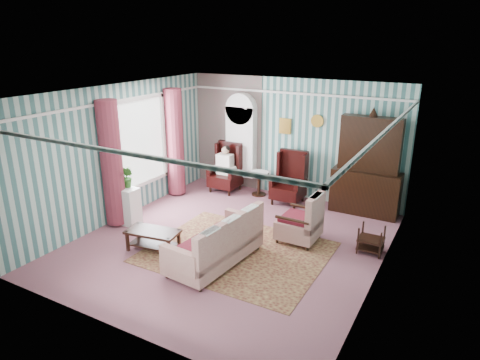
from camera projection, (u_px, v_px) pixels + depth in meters
The scene contains 17 objects.
floor at pixel (231, 242), 8.36m from camera, with size 6.00×6.00×0.00m, color #874E5C.
room_shell at pixel (207, 137), 8.14m from camera, with size 5.53×6.02×2.91m.
bookcase at pixel (241, 147), 10.97m from camera, with size 0.80×0.28×2.24m, color white.
dresser_hutch at pixel (368, 163), 9.36m from camera, with size 1.50×0.56×2.36m, color black.
wingback_left at pixel (225, 168), 10.92m from camera, with size 0.76×0.80×1.25m, color black.
wingback_right at pixel (288, 178), 10.12m from camera, with size 0.76×0.80×1.25m, color black.
seated_woman at pixel (225, 169), 10.93m from camera, with size 0.44×0.40×1.18m, color silver, non-canonical shape.
round_side_table at pixel (259, 184), 10.74m from camera, with size 0.50×0.50×0.60m, color black.
nest_table at pixel (371, 239), 7.88m from camera, with size 0.45×0.38×0.54m, color black.
plant_stand at pixel (126, 206), 9.09m from camera, with size 0.55×0.35×0.80m, color white.
rug at pixel (237, 252), 7.97m from camera, with size 3.20×2.60×0.01m, color #531B23.
sofa at pixel (215, 237), 7.45m from camera, with size 1.92×0.97×1.00m, color beige.
floral_armchair at pixel (299, 217), 8.27m from camera, with size 0.84×0.77×1.01m, color #BEB293.
coffee_table at pixel (153, 240), 8.00m from camera, with size 0.99×0.48×0.40m, color black.
potted_plant_a at pixel (119, 178), 8.87m from camera, with size 0.42×0.36×0.46m, color #1F5119.
potted_plant_b at pixel (128, 177), 8.92m from camera, with size 0.25×0.20×0.45m, color #1B581D.
potted_plant_c at pixel (126, 177), 8.98m from camera, with size 0.23×0.23×0.41m, color #265219.
Camera 1 is at (3.80, -6.49, 3.84)m, focal length 32.00 mm.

